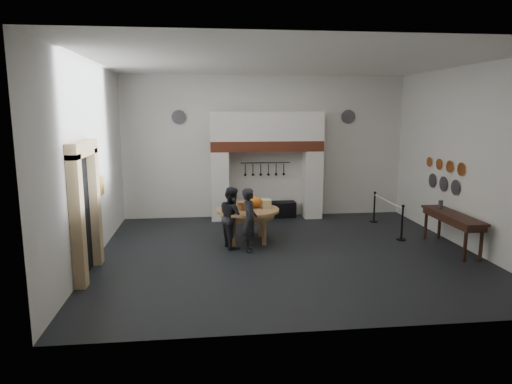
{
  "coord_description": "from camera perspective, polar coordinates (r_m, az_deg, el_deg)",
  "views": [
    {
      "loc": [
        -1.96,
        -10.49,
        3.41
      ],
      "look_at": [
        -0.65,
        0.89,
        1.35
      ],
      "focal_mm": 32.0,
      "sensor_mm": 36.0,
      "label": 1
    }
  ],
  "objects": [
    {
      "name": "chimney_pier_right",
      "position": [
        14.73,
        7.01,
        1.0
      ],
      "size": [
        0.55,
        0.7,
        2.15
      ],
      "primitive_type": "cube",
      "color": "silver",
      "rests_on": "floor"
    },
    {
      "name": "door_recess",
      "position": [
        10.05,
        -20.89,
        -2.9
      ],
      "size": [
        0.04,
        1.1,
        2.5
      ],
      "primitive_type": "cube",
      "color": "black",
      "rests_on": "floor"
    },
    {
      "name": "pewter_plate_mid",
      "position": [
        13.3,
        22.38,
        0.95
      ],
      "size": [
        0.03,
        0.4,
        0.4
      ],
      "primitive_type": "cylinder",
      "rotation": [
        0.0,
        1.57,
        0.0
      ],
      "color": "#4C4C51",
      "rests_on": "wall_right"
    },
    {
      "name": "copper_pan_d",
      "position": [
        13.98,
        20.85,
        3.53
      ],
      "size": [
        0.03,
        0.28,
        0.28
      ],
      "primitive_type": "cylinder",
      "rotation": [
        0.0,
        1.57,
        0.0
      ],
      "color": "#C6662D",
      "rests_on": "wall_right"
    },
    {
      "name": "door_lintel",
      "position": [
        9.82,
        -20.9,
        5.09
      ],
      "size": [
        0.22,
        1.7,
        0.3
      ],
      "primitive_type": "cube",
      "color": "tan",
      "rests_on": "door_jamb_near"
    },
    {
      "name": "wicker_basket",
      "position": [
        11.72,
        -1.73,
        -1.75
      ],
      "size": [
        0.4,
        0.4,
        0.22
      ],
      "primitive_type": "cone",
      "rotation": [
        3.14,
        0.0,
        0.32
      ],
      "color": "brown",
      "rests_on": "work_table"
    },
    {
      "name": "wall_right",
      "position": [
        12.37,
        25.01,
        3.86
      ],
      "size": [
        0.02,
        8.0,
        4.5
      ],
      "primitive_type": "cube",
      "color": "silver",
      "rests_on": "floor"
    },
    {
      "name": "visitor_near",
      "position": [
        11.09,
        -0.82,
        -3.51
      ],
      "size": [
        0.42,
        0.6,
        1.57
      ],
      "primitive_type": "imported",
      "rotation": [
        0.0,
        0.0,
        1.5
      ],
      "color": "black",
      "rests_on": "floor"
    },
    {
      "name": "door_jamb_far",
      "position": [
        10.68,
        -19.53,
        -1.8
      ],
      "size": [
        0.22,
        0.3,
        2.6
      ],
      "primitive_type": "cube",
      "color": "tan",
      "rests_on": "floor"
    },
    {
      "name": "wall_back",
      "position": [
        14.66,
        1.15,
        5.66
      ],
      "size": [
        9.0,
        0.02,
        4.5
      ],
      "primitive_type": "cube",
      "color": "silver",
      "rests_on": "floor"
    },
    {
      "name": "side_table",
      "position": [
        12.22,
        23.37,
        -2.66
      ],
      "size": [
        0.55,
        2.2,
        0.06
      ],
      "primitive_type": "cube",
      "color": "#331B12",
      "rests_on": "floor"
    },
    {
      "name": "copper_pan_c",
      "position": [
        13.5,
        21.92,
        3.25
      ],
      "size": [
        0.03,
        0.3,
        0.3
      ],
      "primitive_type": "cylinder",
      "rotation": [
        0.0,
        1.57,
        0.0
      ],
      "color": "#C6662D",
      "rests_on": "wall_right"
    },
    {
      "name": "pewter_plate_right",
      "position": [
        13.82,
        21.19,
        1.35
      ],
      "size": [
        0.03,
        0.4,
        0.4
      ],
      "primitive_type": "cylinder",
      "rotation": [
        0.0,
        1.57,
        0.0
      ],
      "color": "#4C4C51",
      "rests_on": "wall_right"
    },
    {
      "name": "work_table",
      "position": [
        11.91,
        -1.07,
        -2.26
      ],
      "size": [
        2.09,
        2.09,
        0.07
      ],
      "primitive_type": "cylinder",
      "rotation": [
        0.0,
        0.0,
        0.32
      ],
      "color": "tan",
      "rests_on": "floor"
    },
    {
      "name": "pewter_jug",
      "position": [
        12.7,
        22.09,
        -1.46
      ],
      "size": [
        0.12,
        0.12,
        0.22
      ],
      "primitive_type": "cylinder",
      "color": "#4B4B50",
      "rests_on": "side_table"
    },
    {
      "name": "ceiling",
      "position": [
        10.72,
        4.16,
        16.0
      ],
      "size": [
        9.0,
        8.0,
        0.02
      ],
      "primitive_type": "cube",
      "color": "silver",
      "rests_on": "wall_back"
    },
    {
      "name": "pewter_plate_left",
      "position": [
        12.79,
        23.67,
        0.51
      ],
      "size": [
        0.03,
        0.4,
        0.4
      ],
      "primitive_type": "cylinder",
      "rotation": [
        0.0,
        1.57,
        0.0
      ],
      "color": "#4C4C51",
      "rests_on": "wall_right"
    },
    {
      "name": "bread_loaf",
      "position": [
        12.23,
        -1.69,
        -1.47
      ],
      "size": [
        0.31,
        0.18,
        0.13
      ],
      "primitive_type": "ellipsoid",
      "color": "#A06E38",
      "rests_on": "work_table"
    },
    {
      "name": "hearth_brick_band",
      "position": [
        14.31,
        1.33,
        5.79
      ],
      "size": [
        3.5,
        0.72,
        0.32
      ],
      "primitive_type": "cube",
      "color": "#9E442B",
      "rests_on": "chimney_pier_left"
    },
    {
      "name": "pewter_plate_back_left",
      "position": [
        14.47,
        -9.62,
        9.22
      ],
      "size": [
        0.44,
        0.03,
        0.44
      ],
      "primitive_type": "cylinder",
      "rotation": [
        1.57,
        0.0,
        0.0
      ],
      "color": "#4C4C51",
      "rests_on": "wall_back"
    },
    {
      "name": "cheese_block_big",
      "position": [
        11.89,
        1.35,
        -1.53
      ],
      "size": [
        0.22,
        0.22,
        0.24
      ],
      "primitive_type": "cube",
      "color": "#D5BF7F",
      "rests_on": "work_table"
    },
    {
      "name": "copper_pan_b",
      "position": [
        13.02,
        23.06,
        2.94
      ],
      "size": [
        0.03,
        0.32,
        0.32
      ],
      "primitive_type": "cylinder",
      "rotation": [
        0.0,
        1.57,
        0.0
      ],
      "color": "#C6662D",
      "rests_on": "wall_right"
    },
    {
      "name": "door_jamb_near",
      "position": [
        9.36,
        -21.42,
        -3.56
      ],
      "size": [
        0.22,
        0.3,
        2.6
      ],
      "primitive_type": "cube",
      "color": "tan",
      "rests_on": "floor"
    },
    {
      "name": "barrier_post_near",
      "position": [
        12.71,
        17.8,
        -3.77
      ],
      "size": [
        0.05,
        0.05,
        0.9
      ],
      "primitive_type": "cylinder",
      "color": "black",
      "rests_on": "floor"
    },
    {
      "name": "chimney_pier_left",
      "position": [
        14.34,
        -4.54,
        0.79
      ],
      "size": [
        0.55,
        0.7,
        2.15
      ],
      "primitive_type": "cube",
      "color": "silver",
      "rests_on": "floor"
    },
    {
      "name": "wall_plaque",
      "position": [
        11.7,
        -18.77,
        0.75
      ],
      "size": [
        0.05,
        0.34,
        0.44
      ],
      "primitive_type": "cube",
      "color": "gold",
      "rests_on": "wall_left"
    },
    {
      "name": "barrier_post_far",
      "position": [
        14.51,
        14.58,
        -1.91
      ],
      "size": [
        0.05,
        0.05,
        0.9
      ],
      "primitive_type": "cylinder",
      "color": "black",
      "rests_on": "floor"
    },
    {
      "name": "iron_range",
      "position": [
        14.69,
        1.26,
        -2.23
      ],
      "size": [
        1.9,
        0.45,
        0.5
      ],
      "primitive_type": "cube",
      "color": "black",
      "rests_on": "floor"
    },
    {
      "name": "visitor_far",
      "position": [
        11.45,
        -3.02,
        -3.15
      ],
      "size": [
        0.77,
        0.88,
        1.54
      ],
      "primitive_type": "imported",
      "rotation": [
        0.0,
        0.0,
        1.85
      ],
      "color": "#222227",
      "rests_on": "floor"
    },
    {
      "name": "wall_front",
      "position": [
        6.87,
        10.09,
        0.31
      ],
      "size": [
        9.0,
        0.02,
        4.5
      ],
      "primitive_type": "cube",
      "color": "silver",
      "rests_on": "floor"
    },
    {
      "name": "cheese_block_small",
      "position": [
        12.18,
        1.07,
        -1.34
      ],
      "size": [
        0.18,
        0.18,
        0.2
      ],
      "primitive_type": "cube",
      "color": "#D3B87E",
      "rests_on": "work_table"
    },
    {
      "name": "floor",
      "position": [
        11.2,
        3.86,
        -7.56
      ],
      "size": [
        9.0,
        8.0,
        0.02
      ],
      "primitive_type": "cube",
      "color": "black",
      "rests_on": "ground"
    },
    {
      "name": "barrier_rope",
      "position": [
        13.52,
        16.16,
        -1.13
      ],
      "size": [
        0.04,
        2.0,
        0.04
      ],
      "primitive_type": "cylinder",
      "rotation": [
        1.57,
        0.0,
        0.0
      ],
      "color": "silver",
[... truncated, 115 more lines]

